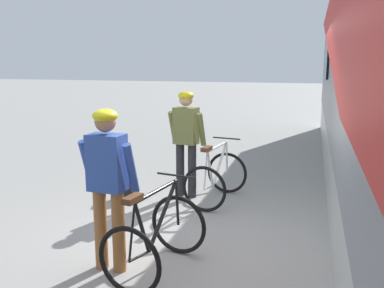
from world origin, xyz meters
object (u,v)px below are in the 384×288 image
cyclist_near_in_olive (186,134)px  backpack_on_platform (127,187)px  bicycle_near_white (216,178)px  bicycle_far_black (156,237)px  cyclist_far_in_blue (108,176)px

cyclist_near_in_olive → backpack_on_platform: 1.31m
cyclist_near_in_olive → backpack_on_platform: bearing=-156.6°
bicycle_near_white → bicycle_far_black: size_ratio=0.99×
cyclist_near_in_olive → cyclist_far_in_blue: 2.65m
cyclist_far_in_blue → bicycle_far_black: 0.83m
cyclist_far_in_blue → bicycle_near_white: cyclist_far_in_blue is taller
backpack_on_platform → bicycle_near_white: bearing=-8.2°
cyclist_far_in_blue → backpack_on_platform: 2.55m
cyclist_near_in_olive → backpack_on_platform: size_ratio=4.40×
cyclist_far_in_blue → backpack_on_platform: size_ratio=4.40×
bicycle_near_white → backpack_on_platform: bicycle_near_white is taller
bicycle_near_white → bicycle_far_black: same height
bicycle_near_white → backpack_on_platform: size_ratio=2.90×
bicycle_far_black → cyclist_near_in_olive: bearing=99.7°
backpack_on_platform → bicycle_far_black: bearing=-76.2°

